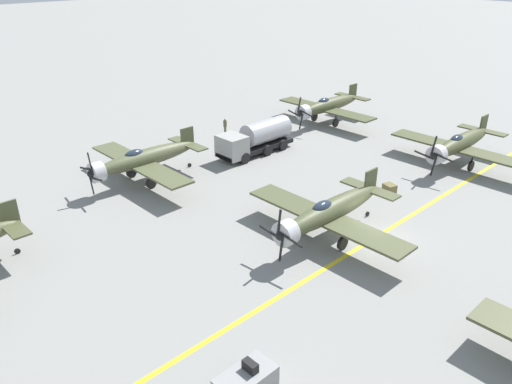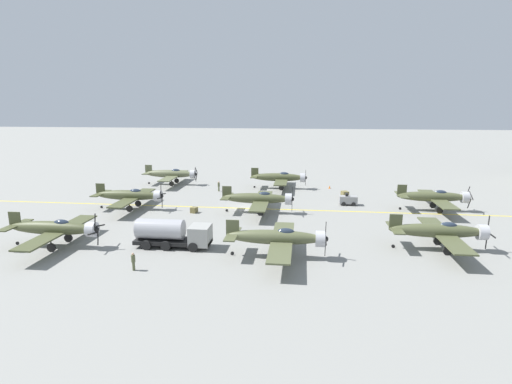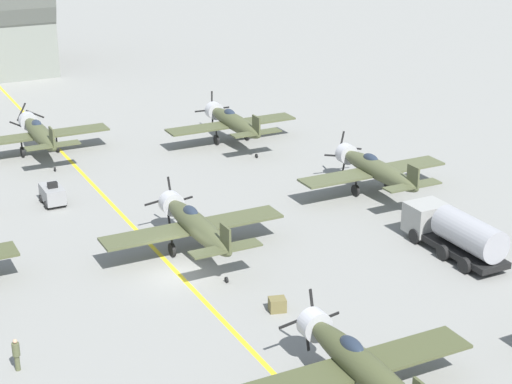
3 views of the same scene
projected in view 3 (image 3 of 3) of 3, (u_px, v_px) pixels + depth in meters
The scene contains 11 objects.
ground_plane at pixel (179, 275), 51.89m from camera, with size 400.00×400.00×0.00m, color gray.
taxiway_stripe at pixel (179, 275), 51.88m from camera, with size 0.30×160.00×0.01m, color yellow.
airplane_mid_center at pixel (195, 225), 53.99m from camera, with size 12.00×9.98×3.80m.
airplane_far_right at pixel (233, 122), 75.88m from camera, with size 12.00×9.98×3.80m.
airplane_far_center at pixel (39, 133), 72.62m from camera, with size 12.00×9.98×3.65m.
airplane_near_center at pixel (360, 365), 38.75m from camera, with size 12.00×9.98×3.79m.
airplane_mid_right at pixel (376, 169), 63.94m from camera, with size 12.00×9.98×3.78m.
fuel_tanker at pixel (455, 232), 54.18m from camera, with size 2.67×8.00×2.98m.
tow_tractor at pixel (52, 194), 62.51m from camera, with size 1.57×2.60×1.79m.
ground_crew_inspecting at pixel (16, 353), 41.70m from camera, with size 0.38×0.38×1.73m.
supply_crate_by_tanker at pixel (277, 305), 47.53m from camera, with size 0.93×0.77×0.77m, color brown.
Camera 3 is at (-17.06, -43.74, 23.12)m, focal length 60.00 mm.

